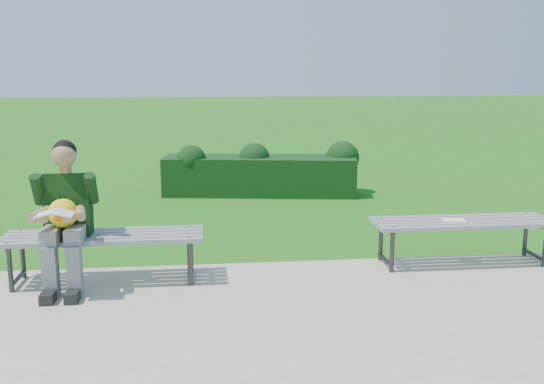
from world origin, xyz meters
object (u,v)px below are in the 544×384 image
at_px(seated_boy, 65,211).
at_px(bench_right, 463,225).
at_px(paper_sheet, 454,220).
at_px(hedge, 263,172).
at_px(bench_left, 104,240).

bearing_deg(seated_boy, bench_right, 3.87).
bearing_deg(paper_sheet, bench_right, 0.00).
height_order(bench_right, paper_sheet, bench_right).
bearing_deg(hedge, bench_right, -66.57).
xyz_separation_m(hedge, seated_boy, (-2.14, -4.06, 0.36)).
bearing_deg(bench_right, hedge, 113.43).
height_order(bench_right, seated_boy, seated_boy).
bearing_deg(bench_right, seated_boy, -176.13).
relative_size(bench_right, paper_sheet, 7.13).
height_order(hedge, seated_boy, seated_boy).
bearing_deg(seated_boy, bench_left, 17.83).
height_order(seated_boy, paper_sheet, seated_boy).
bearing_deg(bench_right, bench_left, -177.38).
bearing_deg(hedge, bench_left, -114.83).
xyz_separation_m(hedge, bench_right, (1.65, -3.81, 0.06)).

